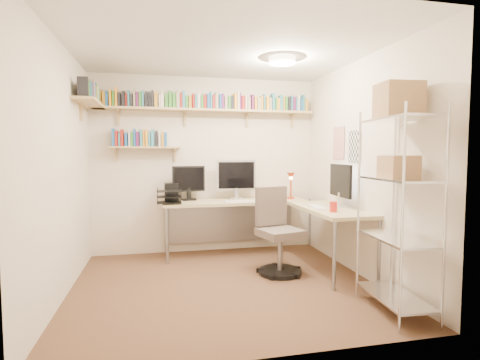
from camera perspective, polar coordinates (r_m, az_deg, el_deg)
name	(u,v)px	position (r m, az deg, el deg)	size (l,w,h in m)	color
ground	(225,285)	(4.20, -2.33, -15.64)	(3.20, 3.20, 0.00)	#4A3120
room_shell	(225,141)	(3.96, -2.33, 5.98)	(3.24, 3.04, 2.52)	beige
wall_shelves	(177,109)	(5.23, -9.62, 10.67)	(3.12, 1.09, 0.80)	tan
corner_desk	(249,203)	(5.01, 1.33, -3.51)	(2.35, 1.95, 1.33)	#C9B482
office_chair	(277,237)	(4.50, 5.73, -8.64)	(0.55, 0.56, 1.02)	black
wire_rack	(398,154)	(3.55, 22.94, 3.68)	(0.45, 0.81, 2.03)	silver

